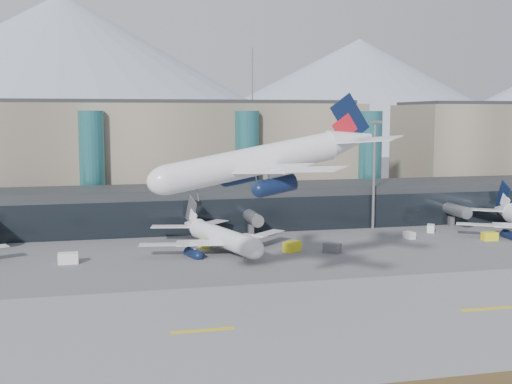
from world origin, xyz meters
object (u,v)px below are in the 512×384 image
at_px(jet_parked_mid, 216,230).
at_px(veh_c, 332,248).
at_px(veh_b, 204,244).
at_px(veh_g, 409,235).
at_px(lightmast_mid, 374,168).
at_px(hero_jet, 275,151).
at_px(veh_a, 68,258).
at_px(veh_d, 431,228).
at_px(veh_e, 490,236).
at_px(veh_h, 292,246).

bearing_deg(jet_parked_mid, veh_c, -125.85).
distance_m(veh_b, veh_c, 25.97).
relative_size(veh_c, veh_g, 1.29).
xyz_separation_m(lightmast_mid, hero_jet, (-37.57, -51.20, 7.40)).
height_order(lightmast_mid, hero_jet, hero_jet).
distance_m(veh_a, veh_d, 81.12).
bearing_deg(veh_a, jet_parked_mid, 10.03).
height_order(lightmast_mid, veh_a, lightmast_mid).
distance_m(veh_a, veh_g, 71.91).
xyz_separation_m(jet_parked_mid, veh_e, (59.27, -3.46, -3.22)).
bearing_deg(veh_b, jet_parked_mid, -149.38).
bearing_deg(veh_h, veh_e, -33.83).
relative_size(jet_parked_mid, veh_a, 9.50).
distance_m(veh_c, veh_h, 7.90).
distance_m(veh_d, veh_e, 14.12).
distance_m(lightmast_mid, hero_jet, 63.93).
distance_m(jet_parked_mid, veh_h, 15.62).
xyz_separation_m(veh_d, veh_g, (-8.42, -6.15, -0.10)).
distance_m(veh_b, veh_e, 61.52).
bearing_deg(veh_e, lightmast_mid, 136.63).
xyz_separation_m(veh_c, veh_d, (29.80, 15.98, -0.08)).
bearing_deg(veh_g, veh_d, 112.93).
height_order(jet_parked_mid, veh_d, jet_parked_mid).
distance_m(jet_parked_mid, veh_d, 52.56).
relative_size(veh_e, veh_g, 1.23).
distance_m(lightmast_mid, veh_g, 19.30).
relative_size(veh_b, veh_d, 0.91).
height_order(hero_jet, veh_h, hero_jet).
bearing_deg(lightmast_mid, veh_h, -141.87).
xyz_separation_m(lightmast_mid, veh_a, (-68.63, -21.22, -13.41)).
bearing_deg(veh_e, veh_h, -176.27).
height_order(veh_c, veh_d, veh_c).
xyz_separation_m(veh_a, veh_c, (50.09, -1.94, -0.07)).
bearing_deg(jet_parked_mid, lightmast_mid, -85.86).
xyz_separation_m(veh_b, veh_c, (23.91, -10.14, 0.14)).
distance_m(veh_a, veh_b, 27.44).
relative_size(hero_jet, veh_a, 10.22).
bearing_deg(veh_a, veh_b, 16.27).
bearing_deg(veh_c, jet_parked_mid, -157.35).
relative_size(hero_jet, veh_c, 10.88).
relative_size(jet_parked_mid, veh_b, 12.41).
distance_m(jet_parked_mid, veh_g, 43.54).
xyz_separation_m(veh_b, veh_h, (16.53, -7.32, 0.22)).
xyz_separation_m(veh_c, veh_e, (37.31, 4.02, -0.03)).
xyz_separation_m(lightmast_mid, veh_b, (-42.44, -13.03, -13.63)).
distance_m(veh_b, veh_h, 18.07).
height_order(veh_b, veh_c, veh_c).
height_order(hero_jet, jet_parked_mid, hero_jet).
bearing_deg(veh_h, veh_a, 145.81).
relative_size(hero_jet, veh_g, 14.07).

